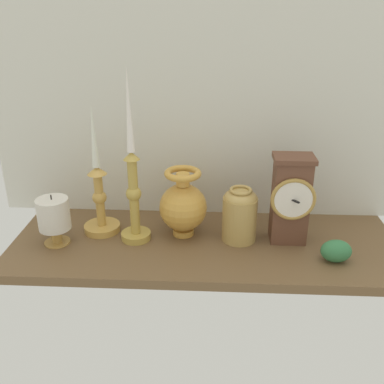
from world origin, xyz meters
TOP-DOWN VIEW (x-y plane):
  - ground_plane at (0.00, 0.00)cm, footprint 100.00×36.00cm
  - back_wall at (0.00, 18.50)cm, footprint 120.00×2.00cm
  - mantel_clock at (21.32, 1.90)cm, footprint 11.06×9.49cm
  - candlestick_tall_left at (-18.16, 0.69)cm, footprint 7.76×7.76cm
  - candlestick_tall_center at (-28.11, 4.55)cm, footprint 9.68×9.68cm
  - brass_vase_bulbous at (-5.93, 3.83)cm, footprint 12.54×12.54cm
  - brass_vase_jar at (8.77, 1.83)cm, footprint 8.93×8.93cm
  - pillar_candle_front at (-38.18, -2.54)cm, footprint 8.09×8.09cm
  - ivy_sprig at (31.38, -7.67)cm, footprint 7.33×5.13cm

SIDE VIEW (x-z plane):
  - ground_plane at x=0.00cm, z-range -2.40..0.00cm
  - ivy_sprig at x=31.38cm, z-range 0.00..5.56cm
  - pillar_candle_front at x=-38.18cm, z-range 0.66..14.20cm
  - brass_vase_jar at x=8.77cm, z-range 0.32..14.75cm
  - brass_vase_bulbous at x=-5.93cm, z-range -0.61..17.63cm
  - candlestick_tall_center at x=-28.11cm, z-range -7.58..27.09cm
  - mantel_clock at x=21.32cm, z-range 0.29..23.36cm
  - candlestick_tall_left at x=-18.16cm, z-range -7.82..36.50cm
  - back_wall at x=0.00cm, z-range 0.00..65.00cm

